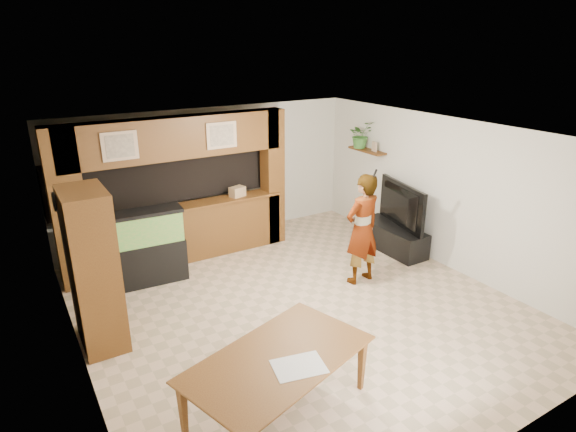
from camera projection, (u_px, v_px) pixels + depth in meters
floor at (299, 306)px, 7.26m from camera, size 6.50×6.50×0.00m
ceiling at (300, 135)px, 6.36m from camera, size 6.50×6.50×0.00m
wall_back at (210, 175)px, 9.42m from camera, size 6.00×0.00×6.00m
wall_left at (72, 277)px, 5.35m from camera, size 0.00×6.50×6.50m
wall_right at (446, 193)px, 8.27m from camera, size 0.00×6.50×6.50m
partition at (173, 189)px, 8.46m from camera, size 4.20×0.99×2.60m
wall_clock at (55, 202)px, 5.96m from camera, size 0.05×0.25×0.25m
wall_shelf at (367, 150)px, 9.63m from camera, size 0.25×0.90×0.04m
pantry_cabinet at (93, 270)px, 6.06m from camera, size 0.53×0.87×2.11m
trash_can at (97, 330)px, 6.15m from camera, size 0.32×0.32×0.59m
aquarium at (149, 248)px, 7.81m from camera, size 1.13×0.42×1.25m
tv_stand at (392, 238)px, 9.15m from camera, size 0.53×1.44×0.48m
television at (395, 206)px, 8.92m from camera, size 0.49×1.44×0.83m
photo_frame at (374, 147)px, 9.42m from camera, size 0.05×0.14×0.19m
potted_plant at (361, 135)px, 9.66m from camera, size 0.49×0.42×0.54m
person at (362, 229)px, 7.73m from camera, size 0.71×0.50×1.84m
microphone at (375, 173)px, 7.30m from camera, size 0.03×0.09×0.14m
dining_table at (281, 387)px, 5.07m from camera, size 2.23×1.65×0.70m
newspaper_a at (299, 366)px, 4.83m from camera, size 0.59×0.48×0.01m
counter_box at (237, 192)px, 8.93m from camera, size 0.32×0.25×0.18m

